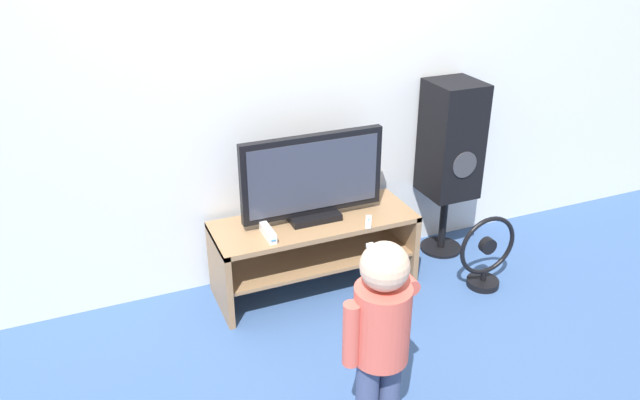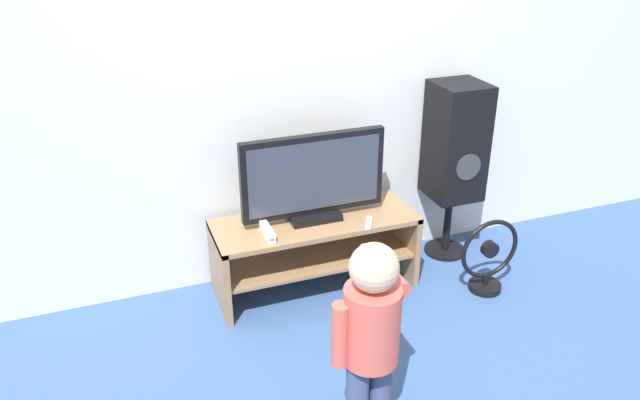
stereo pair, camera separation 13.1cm
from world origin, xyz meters
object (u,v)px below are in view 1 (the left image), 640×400
Objects in this scene: television at (313,179)px; child at (381,323)px; floor_fan at (486,255)px; remote_primary at (369,222)px; speaker_tower at (451,143)px; game_console at (268,232)px.

child is at bearing -98.09° from television.
television is 1.79× the size of floor_fan.
remote_primary is 0.14× the size of child.
speaker_tower reaches higher than remote_primary.
floor_fan is (1.14, 0.76, -0.35)m from child.
speaker_tower reaches higher than television.
floor_fan is at bearing -18.45° from remote_primary.
television is 1.18m from floor_fan.
game_console is (-0.32, -0.11, -0.23)m from television.
child is (-0.17, -1.18, -0.16)m from television.
television is 0.99m from speaker_tower.
remote_primary is (0.28, -0.19, -0.25)m from television.
television is 4.32× the size of game_console.
speaker_tower is at bearing 7.91° from game_console.
remote_primary is 0.78m from floor_fan.
child is at bearing -114.18° from remote_primary.
game_console reaches higher than floor_fan.
remote_primary is at bearing 161.55° from floor_fan.
television is at bearing 81.91° from child.
game_console is 0.17× the size of speaker_tower.
game_console is 0.41× the size of floor_fan.
television is 1.20m from child.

